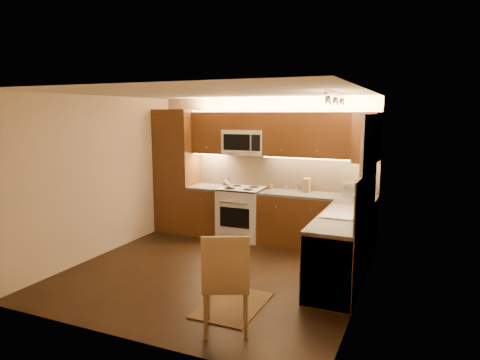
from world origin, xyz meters
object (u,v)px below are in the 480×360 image
at_px(kettle, 227,183).
at_px(stove, 242,213).
at_px(sink, 345,207).
at_px(knife_block, 307,185).
at_px(toaster_oven, 353,189).
at_px(dining_chair, 226,281).
at_px(soap_bottle, 357,203).
at_px(microwave, 245,142).

bearing_deg(kettle, stove, 60.24).
bearing_deg(stove, sink, -29.36).
bearing_deg(kettle, knife_block, 37.04).
relative_size(toaster_oven, dining_chair, 0.36).
relative_size(stove, toaster_oven, 2.42).
bearing_deg(toaster_oven, soap_bottle, -98.09).
bearing_deg(dining_chair, toaster_oven, 52.47).
relative_size(soap_bottle, dining_chair, 0.16).
xyz_separation_m(toaster_oven, soap_bottle, (0.19, -0.93, -0.03)).
xyz_separation_m(toaster_oven, dining_chair, (-0.76, -3.23, -0.48)).
bearing_deg(knife_block, stove, -173.04).
distance_m(toaster_oven, knife_block, 0.78).
distance_m(stove, dining_chair, 3.31).
relative_size(kettle, soap_bottle, 1.15).
bearing_deg(microwave, soap_bottle, -23.79).
xyz_separation_m(sink, dining_chair, (-0.85, -1.98, -0.44)).
xyz_separation_m(toaster_oven, knife_block, (-0.78, 0.02, 0.00)).
bearing_deg(toaster_oven, stove, 164.30).
bearing_deg(kettle, dining_chair, -41.32).
height_order(toaster_oven, dining_chair, toaster_oven).
bearing_deg(knife_block, microwave, -179.82).
distance_m(kettle, knife_block, 1.39).
bearing_deg(toaster_oven, dining_chair, -122.99).
xyz_separation_m(knife_block, soap_bottle, (0.97, -0.95, -0.04)).
bearing_deg(sink, kettle, 156.57).
relative_size(sink, kettle, 4.53).
xyz_separation_m(kettle, dining_chair, (1.37, -2.94, -0.48)).
bearing_deg(toaster_oven, knife_block, 158.51).
distance_m(stove, soap_bottle, 2.31).
xyz_separation_m(sink, kettle, (-2.22, 0.96, 0.04)).
bearing_deg(soap_bottle, dining_chair, -125.94).
height_order(microwave, knife_block, microwave).
bearing_deg(dining_chair, stove, 86.12).
relative_size(microwave, kettle, 4.00).
height_order(toaster_oven, soap_bottle, toaster_oven).
xyz_separation_m(kettle, toaster_oven, (2.13, 0.30, -0.00)).
bearing_deg(sink, toaster_oven, 93.88).
bearing_deg(sink, knife_block, 124.06).
height_order(microwave, kettle, microwave).
relative_size(microwave, dining_chair, 0.72).
xyz_separation_m(microwave, toaster_oven, (1.91, -0.00, -0.71)).
relative_size(microwave, toaster_oven, 2.00).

